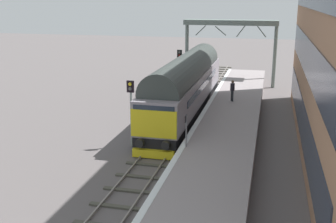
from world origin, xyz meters
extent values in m
plane|color=#5B5554|center=(0.00, 0.00, 0.00)|extent=(140.00, 140.00, 0.00)
cube|color=slate|center=(-0.72, 0.00, 0.07)|extent=(0.07, 60.00, 0.15)
cube|color=slate|center=(0.72, 0.00, 0.07)|extent=(0.07, 60.00, 0.15)
cube|color=#47463C|center=(0.00, -9.73, 0.04)|extent=(2.50, 0.26, 0.09)
cube|color=#47463C|center=(0.00, -8.11, 0.04)|extent=(2.50, 0.26, 0.09)
cube|color=#47463C|center=(0.00, -6.49, 0.04)|extent=(2.50, 0.26, 0.09)
cube|color=#47463C|center=(0.00, -4.86, 0.04)|extent=(2.50, 0.26, 0.09)
cube|color=#47463C|center=(0.00, -3.24, 0.04)|extent=(2.50, 0.26, 0.09)
cube|color=#47463C|center=(0.00, -1.62, 0.04)|extent=(2.50, 0.26, 0.09)
cube|color=#47463C|center=(0.00, 0.00, 0.04)|extent=(2.50, 0.26, 0.09)
cube|color=#47463C|center=(0.00, 1.62, 0.04)|extent=(2.50, 0.26, 0.09)
cube|color=#47463C|center=(0.00, 3.24, 0.04)|extent=(2.50, 0.26, 0.09)
cube|color=#47463C|center=(0.00, 4.86, 0.04)|extent=(2.50, 0.26, 0.09)
cube|color=#47463C|center=(0.00, 6.49, 0.04)|extent=(2.50, 0.26, 0.09)
cube|color=#47463C|center=(0.00, 8.11, 0.04)|extent=(2.50, 0.26, 0.09)
cube|color=#47463C|center=(0.00, 9.73, 0.04)|extent=(2.50, 0.26, 0.09)
cube|color=#47463C|center=(0.00, 11.35, 0.04)|extent=(2.50, 0.26, 0.09)
cube|color=#47463C|center=(0.00, 12.97, 0.04)|extent=(2.50, 0.26, 0.09)
cube|color=#47463C|center=(0.00, 14.59, 0.04)|extent=(2.50, 0.26, 0.09)
cube|color=#47463C|center=(0.00, 16.22, 0.04)|extent=(2.50, 0.26, 0.09)
cube|color=#47463C|center=(0.00, 17.84, 0.04)|extent=(2.50, 0.26, 0.09)
cube|color=#47463C|center=(0.00, 19.46, 0.04)|extent=(2.50, 0.26, 0.09)
cube|color=#47463C|center=(0.00, 21.08, 0.04)|extent=(2.50, 0.26, 0.09)
cube|color=#47463C|center=(0.00, 22.70, 0.04)|extent=(2.50, 0.26, 0.09)
cube|color=#47463C|center=(0.00, 24.32, 0.04)|extent=(2.50, 0.26, 0.09)
cube|color=#47463C|center=(0.00, 25.95, 0.04)|extent=(2.50, 0.26, 0.09)
cube|color=#47463C|center=(0.00, 27.57, 0.04)|extent=(2.50, 0.26, 0.09)
cube|color=#47463C|center=(0.00, 29.19, 0.04)|extent=(2.50, 0.26, 0.09)
cube|color=gray|center=(3.60, 0.00, 0.50)|extent=(4.00, 44.00, 1.00)
cube|color=white|center=(1.75, 0.00, 1.00)|extent=(0.30, 44.00, 0.01)
cube|color=#2A3343|center=(8.10, -0.47, 1.99)|extent=(0.06, 26.16, 2.03)
cube|color=#2A3343|center=(8.10, -0.47, 5.62)|extent=(0.06, 26.16, 2.03)
cube|color=black|center=(0.00, 5.48, 0.82)|extent=(2.56, 18.32, 0.60)
cube|color=gray|center=(0.00, 5.48, 2.17)|extent=(2.70, 18.32, 2.10)
cylinder|color=#353C39|center=(0.00, 5.48, 3.40)|extent=(2.56, 16.86, 2.57)
cube|color=yellow|center=(0.00, -3.72, 2.02)|extent=(2.65, 0.08, 1.58)
cube|color=#232D3D|center=(0.00, -3.70, 2.75)|extent=(2.38, 0.04, 0.64)
cube|color=#232D3D|center=(1.37, 5.48, 2.47)|extent=(0.04, 12.83, 0.44)
cylinder|color=black|center=(-0.75, -3.93, 0.92)|extent=(0.48, 0.35, 0.48)
cylinder|color=black|center=(0.75, -3.93, 0.92)|extent=(0.48, 0.35, 0.48)
cube|color=yellow|center=(0.00, -3.78, 0.29)|extent=(2.43, 0.36, 0.47)
cylinder|color=black|center=(0.00, -2.03, 0.52)|extent=(1.64, 1.04, 1.04)
cylinder|color=black|center=(0.00, -0.93, 0.52)|extent=(1.64, 1.04, 1.04)
cylinder|color=black|center=(0.00, 0.17, 0.52)|extent=(1.64, 1.04, 1.04)
cylinder|color=black|center=(0.00, 10.79, 0.52)|extent=(1.64, 1.04, 1.04)
cylinder|color=black|center=(0.00, 11.89, 0.52)|extent=(1.64, 1.04, 1.04)
cylinder|color=black|center=(0.00, 12.99, 0.52)|extent=(1.64, 1.04, 1.04)
cylinder|color=gray|center=(-1.85, -2.07, 2.05)|extent=(0.14, 0.14, 4.10)
cube|color=black|center=(-1.85, -2.13, 3.74)|extent=(0.44, 0.10, 0.71)
cylinder|color=yellow|center=(-1.85, -2.19, 3.90)|extent=(0.20, 0.06, 0.20)
cylinder|color=#50504E|center=(-1.85, -2.19, 3.62)|extent=(0.20, 0.06, 0.20)
cylinder|color=gray|center=(-1.85, 11.67, 2.15)|extent=(0.14, 0.14, 4.29)
cube|color=black|center=(-1.85, 11.61, 3.66)|extent=(0.44, 0.10, 1.27)
cylinder|color=#50504E|center=(-1.85, 11.55, 4.09)|extent=(0.20, 0.06, 0.20)
cylinder|color=#500807|center=(-1.85, 11.55, 3.81)|extent=(0.20, 0.06, 0.20)
cylinder|color=#53470A|center=(-1.85, 11.55, 3.53)|extent=(0.20, 0.06, 0.20)
cylinder|color=green|center=(-1.85, 11.55, 3.25)|extent=(0.20, 0.06, 0.20)
cylinder|color=slate|center=(1.94, -4.13, 1.89)|extent=(0.08, 0.08, 1.75)
cube|color=black|center=(1.91, -4.13, 2.58)|extent=(0.05, 0.44, 0.36)
cube|color=white|center=(1.89, -4.13, 2.58)|extent=(0.01, 0.20, 0.24)
cylinder|color=#2B2F34|center=(3.43, 6.79, 1.43)|extent=(0.13, 0.13, 0.84)
cylinder|color=#2B2F34|center=(3.33, 6.97, 1.43)|extent=(0.13, 0.13, 0.84)
cylinder|color=#28252E|center=(3.38, 6.88, 2.13)|extent=(0.46, 0.46, 0.56)
sphere|color=brown|center=(3.38, 6.88, 2.54)|extent=(0.22, 0.22, 0.22)
cylinder|color=#28252E|center=(3.48, 6.70, 2.13)|extent=(0.09, 0.09, 0.52)
cylinder|color=#28252E|center=(3.28, 7.07, 2.13)|extent=(0.09, 0.09, 0.52)
cylinder|color=slate|center=(-2.40, 17.73, 3.08)|extent=(0.36, 0.36, 6.17)
cylinder|color=slate|center=(6.50, 17.73, 3.08)|extent=(0.36, 0.36, 6.17)
cube|color=slate|center=(2.05, 17.73, 6.42)|extent=(9.30, 2.00, 0.50)
cylinder|color=slate|center=(-0.99, 17.73, 5.57)|extent=(1.07, 0.10, 1.05)
cylinder|color=slate|center=(1.04, 17.73, 5.57)|extent=(1.15, 0.10, 0.96)
cylinder|color=slate|center=(3.06, 17.73, 5.57)|extent=(0.89, 0.10, 1.20)
cylinder|color=slate|center=(5.09, 17.73, 5.57)|extent=(0.97, 0.10, 1.14)
camera|label=1|loc=(6.10, -25.27, 8.84)|focal=44.97mm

